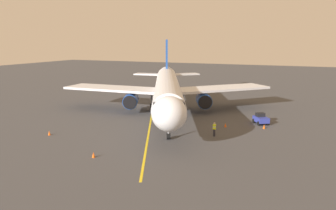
# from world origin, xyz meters

# --- Properties ---
(ground_plane) EXTENTS (220.00, 220.00, 0.00)m
(ground_plane) POSITION_xyz_m (0.00, 0.00, 0.00)
(ground_plane) COLOR #424244
(apron_lead_in_line) EXTENTS (16.52, 36.63, 0.01)m
(apron_lead_in_line) POSITION_xyz_m (-0.19, 8.64, 0.01)
(apron_lead_in_line) COLOR yellow
(apron_lead_in_line) RESTS_ON ground
(airplane) EXTENTS (31.97, 38.14, 11.50)m
(airplane) POSITION_xyz_m (-0.08, 2.38, 4.00)
(airplane) COLOR silver
(airplane) RESTS_ON ground
(ground_crew_marshaller) EXTENTS (0.45, 0.35, 1.71)m
(ground_crew_marshaller) POSITION_xyz_m (-10.27, 11.68, 0.89)
(ground_crew_marshaller) COLOR #23232D
(ground_crew_marshaller) RESTS_ON ground
(tug_near_nose) EXTENTS (2.51, 2.75, 1.50)m
(tug_near_nose) POSITION_xyz_m (-14.53, 3.23, 0.70)
(tug_near_nose) COLOR #2D3899
(tug_near_nose) RESTS_ON ground
(safety_cone_nose_left) EXTENTS (0.32, 0.32, 0.55)m
(safety_cone_nose_left) POSITION_xyz_m (-1.34, 23.56, 0.28)
(safety_cone_nose_left) COLOR #F2590F
(safety_cone_nose_left) RESTS_ON ground
(safety_cone_nose_right) EXTENTS (0.32, 0.32, 0.55)m
(safety_cone_nose_right) POSITION_xyz_m (-15.30, 5.69, 0.28)
(safety_cone_nose_right) COLOR #F2590F
(safety_cone_nose_right) RESTS_ON ground
(safety_cone_wing_port) EXTENTS (0.32, 0.32, 0.55)m
(safety_cone_wing_port) POSITION_xyz_m (8.30, 19.19, 0.28)
(safety_cone_wing_port) COLOR #F2590F
(safety_cone_wing_port) RESTS_ON ground
(safety_cone_wing_starboard) EXTENTS (0.32, 0.32, 0.55)m
(safety_cone_wing_starboard) POSITION_xyz_m (-10.46, 6.85, 0.28)
(safety_cone_wing_starboard) COLOR #F2590F
(safety_cone_wing_starboard) RESTS_ON ground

